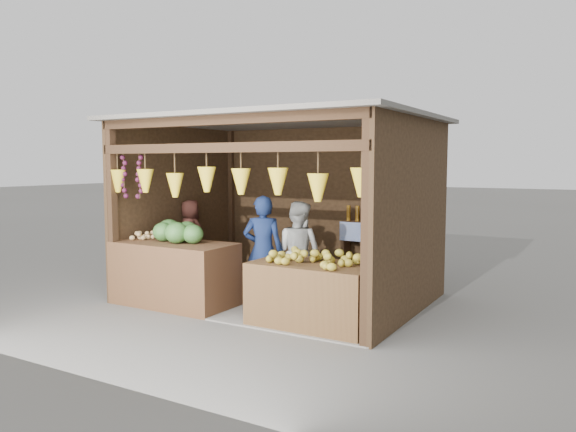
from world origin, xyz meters
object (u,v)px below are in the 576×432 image
object	(u,v)px
counter_right	(314,295)
woman_standing	(298,252)
man_standing	(263,250)
counter_left	(174,274)
vendor_seated	(191,233)

from	to	relation	value
counter_right	woman_standing	xyz separation A→B (m)	(-0.76, 0.97, 0.34)
man_standing	woman_standing	xyz separation A→B (m)	(0.36, 0.38, -0.05)
counter_left	counter_right	size ratio (longest dim) A/B	1.14
woman_standing	vendor_seated	size ratio (longest dim) A/B	1.31
woman_standing	vendor_seated	bearing A→B (deg)	-0.99
man_standing	vendor_seated	xyz separation A→B (m)	(-1.75, 0.52, 0.07)
counter_right	man_standing	xyz separation A→B (m)	(-1.12, 0.60, 0.38)
counter_left	vendor_seated	world-z (taller)	vendor_seated
counter_right	woman_standing	world-z (taller)	woman_standing
counter_right	counter_left	bearing A→B (deg)	-178.76
woman_standing	man_standing	bearing A→B (deg)	49.21
counter_right	woman_standing	distance (m)	1.28
vendor_seated	counter_right	bearing A→B (deg)	-158.84
counter_right	vendor_seated	xyz separation A→B (m)	(-2.87, 1.11, 0.46)
woman_standing	counter_left	bearing A→B (deg)	38.04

